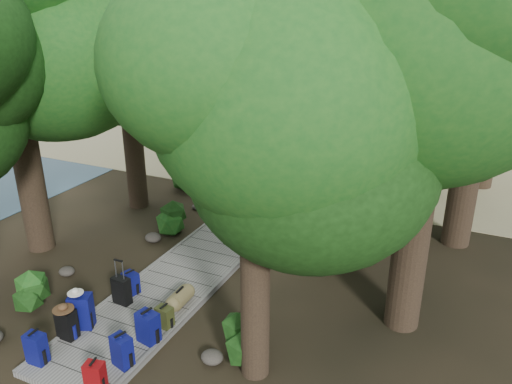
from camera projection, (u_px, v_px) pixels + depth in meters
The scene contains 49 objects.
ground at pixel (201, 264), 12.96m from camera, with size 120.00×120.00×0.00m, color #2F2517.
sand_beach at pixel (355, 126), 26.45m from camera, with size 40.00×22.00×0.02m, color tan.
water_bay at pixel (42, 69), 46.51m from camera, with size 50.00×60.00×0.02m, color #2A4657.
distant_hill at pixel (129, 44), 69.03m from camera, with size 32.00×16.00×12.00m, color black.
boardwalk at pixel (219, 245), 13.79m from camera, with size 2.00×12.00×0.12m, color gray.
backpack_left_a at pixel (36, 347), 9.22m from camera, with size 0.36×0.25×0.68m, color navy, non-canonical shape.
backpack_left_b at pixel (67, 322), 9.89m from camera, with size 0.38×0.27×0.70m, color black, non-canonical shape.
backpack_left_c at pixel (81, 309), 10.18m from camera, with size 0.45×0.32×0.83m, color navy, non-canonical shape.
backpack_left_d at pixel (131, 282), 11.42m from camera, with size 0.36×0.26×0.55m, color navy, non-canonical shape.
backpack_right_a at pixel (95, 375), 8.60m from camera, with size 0.33×0.24×0.60m, color maroon, non-canonical shape.
backpack_right_b at pixel (122, 349), 9.14m from camera, with size 0.38×0.27×0.69m, color navy, non-canonical shape.
backpack_right_c at pixel (148, 326), 9.77m from camera, with size 0.42×0.30×0.72m, color navy, non-canonical shape.
backpack_right_d at pixel (165, 316), 10.24m from camera, with size 0.33×0.24×0.51m, color #37401A, non-canonical shape.
duffel_right_khaki at pixel (180, 298), 10.99m from camera, with size 0.37×0.55×0.37m, color olive, non-canonical shape.
suitcase_on_boardwalk at pixel (122, 290), 11.01m from camera, with size 0.41×0.22×0.63m, color black, non-canonical shape.
lone_suitcase_on_sand at pixel (314, 163), 19.56m from camera, with size 0.41×0.23×0.64m, color black, non-canonical shape.
hat_brown at pixel (63, 307), 9.68m from camera, with size 0.41×0.41×0.12m, color #51351E, non-canonical shape.
hat_white at pixel (75, 291), 9.98m from camera, with size 0.32×0.32×0.11m, color silver, non-canonical shape.
kayak at pixel (263, 145), 22.52m from camera, with size 0.76×3.48×0.35m, color #9F340D.
sun_lounger at pixel (375, 165), 19.47m from camera, with size 0.57×1.75×0.57m, color silver, non-canonical shape.
tree_right_a at pixel (255, 185), 7.91m from camera, with size 4.46×4.46×7.43m, color black, non-canonical shape.
tree_right_b at pixel (432, 82), 8.76m from camera, with size 5.70×5.70×10.18m, color black, non-canonical shape.
tree_right_c at pixel (356, 66), 11.67m from camera, with size 5.74×5.74×9.93m, color black, non-canonical shape.
tree_right_d at pixel (487, 45), 12.07m from camera, with size 5.87×5.87×10.77m, color black, non-canonical shape.
tree_right_e at pixel (428, 51), 15.89m from camera, with size 5.37×5.37×9.67m, color black, non-canonical shape.
tree_right_f at pixel (508, 24), 16.12m from camera, with size 6.29×6.29×11.23m, color black, non-canonical shape.
tree_left_b at pixel (9, 61), 11.97m from camera, with size 5.58×5.58×10.04m, color black, non-canonical shape.
tree_left_c at pixel (126, 68), 14.89m from camera, with size 5.14×5.14×8.95m, color black, non-canonical shape.
tree_back_a at pixel (334, 43), 24.98m from camera, with size 4.88×4.88×8.44m, color black, non-canonical shape.
tree_back_b at pixel (396, 40), 24.07m from camera, with size 5.01×5.01×8.94m, color black, non-canonical shape.
tree_back_c at pixel (461, 40), 22.94m from camera, with size 5.04×5.04×9.07m, color black, non-canonical shape.
tree_back_d at pixel (250, 42), 25.90m from camera, with size 5.03×5.03×8.38m, color black, non-canonical shape.
palm_right_a at pixel (368, 71), 16.03m from camera, with size 4.95×4.95×8.44m, color #154413, non-canonical shape.
palm_right_b at pixel (471, 71), 19.17m from camera, with size 3.92×3.92×7.57m, color #154413, non-canonical shape.
palm_right_c at pixel (400, 74), 20.88m from camera, with size 4.27×4.27×6.79m, color #154413, non-canonical shape.
palm_left_a at pixel (180, 76), 18.90m from camera, with size 4.56×4.56×7.25m, color #154413, non-canonical shape.
rock_left_b at pixel (67, 271), 12.40m from camera, with size 0.40×0.36×0.22m, color #4C473F, non-canonical shape.
rock_left_c at pixel (153, 237), 14.08m from camera, with size 0.47×0.42×0.26m, color #4C473F, non-canonical shape.
rock_left_d at pixel (196, 207), 16.21m from camera, with size 0.30×0.27×0.16m, color #4C473F, non-canonical shape.
rock_right_a at pixel (212, 357), 9.46m from camera, with size 0.44×0.39×0.24m, color #4C473F, non-canonical shape.
rock_right_b at pixel (256, 319), 10.58m from camera, with size 0.42×0.38×0.23m, color #4C473F, non-canonical shape.
rock_right_c at pixel (288, 249), 13.50m from camera, with size 0.35×0.32×0.19m, color #4C473F, non-canonical shape.
rock_right_d at pixel (350, 224), 14.82m from camera, with size 0.58×0.53×0.32m, color #4C473F, non-canonical shape.
shrub_left_a at pixel (29, 293), 10.93m from camera, with size 0.97×0.97×0.87m, color #185219, non-canonical shape.
shrub_left_b at pixel (172, 220), 14.48m from camera, with size 0.91×0.91×0.82m, color #185219, non-canonical shape.
shrub_left_c at pixel (187, 177), 17.70m from camera, with size 1.04×1.04×0.94m, color #185219, non-canonical shape.
shrub_right_a at pixel (239, 337), 9.55m from camera, with size 0.91×0.91×0.82m, color #185219, non-canonical shape.
shrub_right_b at pixel (321, 232), 13.17m from camera, with size 1.49×1.49×1.34m, color #185219, non-canonical shape.
shrub_right_c at pixel (326, 194), 16.53m from camera, with size 0.79×0.79×0.71m, color #185219, non-canonical shape.
Camera 1 is at (6.07, -9.70, 6.54)m, focal length 35.00 mm.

